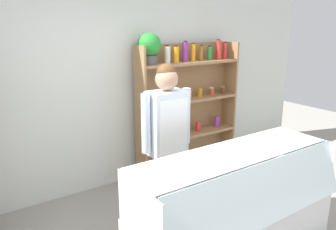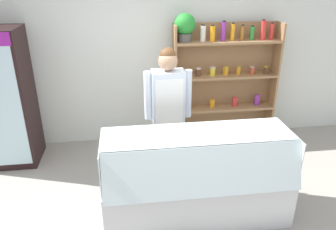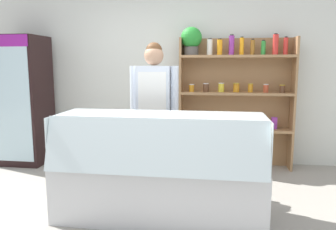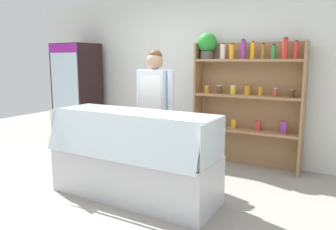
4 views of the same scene
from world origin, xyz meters
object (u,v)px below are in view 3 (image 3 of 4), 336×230
object	(u,v)px
deli_display_case	(159,185)
shop_clerk	(154,103)
shelving_unit	(228,87)
drinks_fridge	(21,100)

from	to	relation	value
deli_display_case	shop_clerk	size ratio (longest dim) A/B	1.14
shelving_unit	deli_display_case	xyz separation A→B (m)	(-0.70, -1.77, -0.83)
drinks_fridge	deli_display_case	distance (m)	2.85
drinks_fridge	shop_clerk	xyz separation A→B (m)	(2.14, -0.71, 0.08)
shelving_unit	shop_clerk	xyz separation A→B (m)	(-0.89, -0.97, -0.13)
shop_clerk	deli_display_case	bearing A→B (deg)	-76.15
drinks_fridge	shelving_unit	xyz separation A→B (m)	(3.04, 0.26, 0.21)
shop_clerk	shelving_unit	bearing A→B (deg)	47.49
shelving_unit	drinks_fridge	bearing A→B (deg)	-175.03
shelving_unit	shop_clerk	size ratio (longest dim) A/B	1.16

